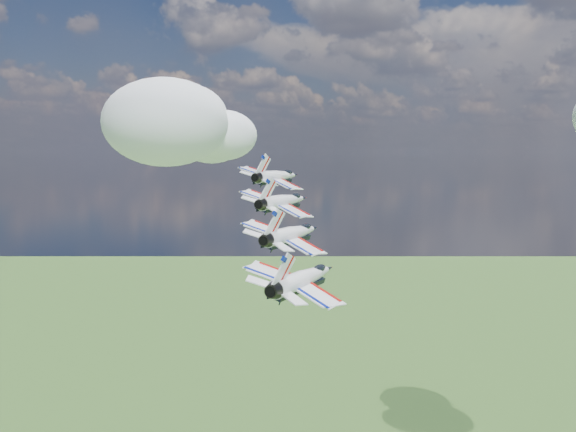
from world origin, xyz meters
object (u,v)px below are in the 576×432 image
Objects in this scene: jet_0 at (278,176)px; jet_2 at (293,233)px; jet_1 at (284,201)px; jet_3 at (304,278)px.

jet_0 reaches higher than jet_2.
jet_0 is 1.00× the size of jet_1.
jet_2 is 11.94m from jet_3.
jet_0 is 23.87m from jet_2.
jet_0 is 1.00× the size of jet_2.
jet_2 is at bearing 122.30° from jet_3.
jet_0 reaches higher than jet_3.
jet_1 reaches higher than jet_2.
jet_0 is at bearing 122.30° from jet_2.
jet_0 is 1.00× the size of jet_3.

